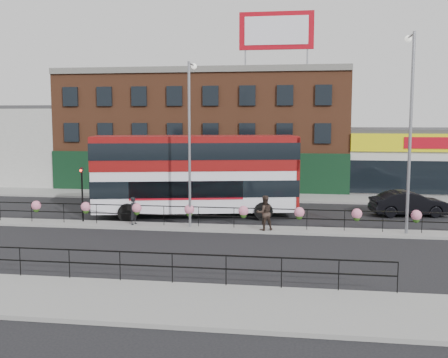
# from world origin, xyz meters

# --- Properties ---
(ground) EXTENTS (120.00, 120.00, 0.00)m
(ground) POSITION_xyz_m (0.00, 0.00, 0.00)
(ground) COLOR black
(ground) RESTS_ON ground
(south_pavement) EXTENTS (60.00, 4.00, 0.15)m
(south_pavement) POSITION_xyz_m (0.00, -12.00, 0.07)
(south_pavement) COLOR gray
(south_pavement) RESTS_ON ground
(north_pavement) EXTENTS (60.00, 4.00, 0.15)m
(north_pavement) POSITION_xyz_m (0.00, 12.00, 0.07)
(north_pavement) COLOR gray
(north_pavement) RESTS_ON ground
(median) EXTENTS (60.00, 1.60, 0.15)m
(median) POSITION_xyz_m (0.00, 0.00, 0.07)
(median) COLOR gray
(median) RESTS_ON ground
(yellow_line_inner) EXTENTS (60.00, 0.10, 0.01)m
(yellow_line_inner) POSITION_xyz_m (0.00, -9.70, 0.01)
(yellow_line_inner) COLOR gold
(yellow_line_inner) RESTS_ON ground
(yellow_line_outer) EXTENTS (60.00, 0.10, 0.01)m
(yellow_line_outer) POSITION_xyz_m (0.00, -9.88, 0.01)
(yellow_line_outer) COLOR gold
(yellow_line_outer) RESTS_ON ground
(brick_building) EXTENTS (25.00, 12.21, 10.30)m
(brick_building) POSITION_xyz_m (-4.00, 19.96, 5.13)
(brick_building) COLOR brown
(brick_building) RESTS_ON ground
(supermarket) EXTENTS (15.00, 12.25, 5.30)m
(supermarket) POSITION_xyz_m (16.00, 19.90, 2.65)
(supermarket) COLOR silver
(supermarket) RESTS_ON ground
(warehouse_west) EXTENTS (15.50, 12.00, 7.30)m
(warehouse_west) POSITION_xyz_m (-24.25, 20.00, 3.65)
(warehouse_west) COLOR #B6B6B1
(warehouse_west) RESTS_ON ground
(billboard) EXTENTS (6.00, 0.29, 4.40)m
(billboard) POSITION_xyz_m (2.50, 14.99, 13.18)
(billboard) COLOR #A90815
(billboard) RESTS_ON brick_building
(median_railing) EXTENTS (30.04, 0.56, 1.23)m
(median_railing) POSITION_xyz_m (-0.00, 0.00, 1.05)
(median_railing) COLOR black
(median_railing) RESTS_ON median
(south_railing) EXTENTS (20.04, 0.05, 1.12)m
(south_railing) POSITION_xyz_m (-2.00, -10.10, 0.96)
(south_railing) COLOR black
(south_railing) RESTS_ON south_pavement
(double_decker_bus) EXTENTS (12.95, 5.56, 5.11)m
(double_decker_bus) POSITION_xyz_m (-1.84, 3.55, 3.14)
(double_decker_bus) COLOR white
(double_decker_bus) RESTS_ON ground
(car) EXTENTS (3.37, 5.42, 1.59)m
(car) POSITION_xyz_m (11.49, 5.86, 0.80)
(car) COLOR black
(car) RESTS_ON ground
(pedestrian_a) EXTENTS (0.81, 0.74, 1.57)m
(pedestrian_a) POSITION_xyz_m (-4.77, 0.03, 0.94)
(pedestrian_a) COLOR black
(pedestrian_a) RESTS_ON median
(pedestrian_b) EXTENTS (1.45, 1.39, 1.89)m
(pedestrian_b) POSITION_xyz_m (2.72, -0.44, 1.10)
(pedestrian_b) COLOR #342821
(pedestrian_b) RESTS_ON median
(lamp_column_west) EXTENTS (0.33, 1.60, 9.12)m
(lamp_column_west) POSITION_xyz_m (-1.46, 0.09, 5.55)
(lamp_column_west) COLOR gray
(lamp_column_west) RESTS_ON median
(lamp_column_east) EXTENTS (0.37, 1.83, 10.43)m
(lamp_column_east) POSITION_xyz_m (10.18, 0.09, 6.33)
(lamp_column_east) COLOR gray
(lamp_column_east) RESTS_ON median
(traffic_light_median) EXTENTS (0.15, 0.28, 3.65)m
(traffic_light_median) POSITION_xyz_m (-8.00, 0.39, 2.47)
(traffic_light_median) COLOR black
(traffic_light_median) RESTS_ON median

